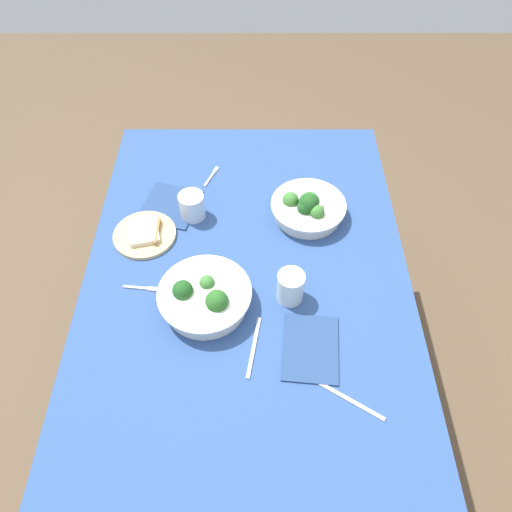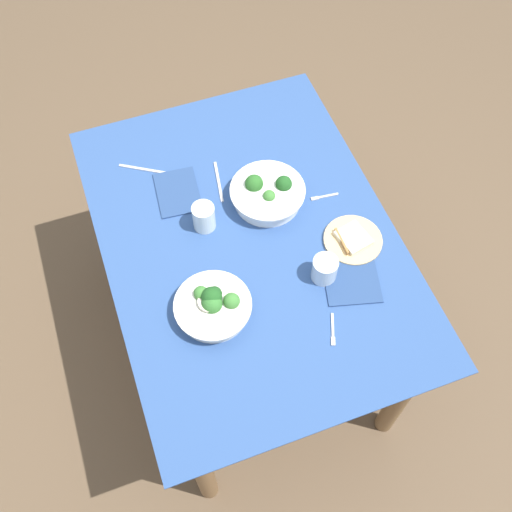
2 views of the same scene
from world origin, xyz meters
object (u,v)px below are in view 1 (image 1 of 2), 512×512
Objects in this scene: water_glass_side at (192,206)px; napkin_folded_lower at (311,348)px; fork_by_far_bowl at (142,288)px; broccoli_bowl_near at (308,208)px; table_knife_left at (349,400)px; broccoli_bowl_far at (204,297)px; napkin_folded_upper at (170,205)px; fork_by_near_bowl at (212,176)px; water_glass_center at (290,287)px; table_knife_right at (254,347)px; bread_side_plate at (145,234)px.

napkin_folded_lower is at bearing -144.23° from water_glass_side.
fork_by_far_bowl is at bearing 156.82° from water_glass_side.
table_knife_left is at bearing -174.19° from broccoli_bowl_near.
napkin_folded_upper is (0.39, 0.14, -0.04)m from broccoli_bowl_far.
broccoli_bowl_far is 0.42m from napkin_folded_upper.
broccoli_bowl_far reaches higher than water_glass_side.
water_glass_side reaches higher than napkin_folded_upper.
broccoli_bowl_far is 0.47m from table_knife_left.
broccoli_bowl_near reaches higher than fork_by_near_bowl.
napkin_folded_lower reaches higher than fork_by_near_bowl.
fork_by_far_bowl is (0.03, 0.43, -0.05)m from water_glass_center.
fork_by_near_bowl is 0.74m from napkin_folded_lower.
broccoli_bowl_near reaches higher than table_knife_left.
fork_by_far_bowl is 0.53× the size of table_knife_left.
napkin_folded_upper is 0.93× the size of napkin_folded_lower.
broccoli_bowl_near is at bearing -12.41° from water_glass_center.
table_knife_right is at bearing -179.66° from table_knife_left.
bread_side_plate is at bearing 101.58° from fork_by_far_bowl.
napkin_folded_lower is at bearing -16.10° from fork_by_far_bowl.
fork_by_near_bowl is at bearing -34.87° from bread_side_plate.
water_glass_center is 0.18m from napkin_folded_lower.
water_glass_center is at bearing -22.56° from table_knife_right.
water_glass_center reaches higher than bread_side_plate.
broccoli_bowl_near is 2.76× the size of water_glass_side.
water_glass_center is 0.53m from napkin_folded_upper.
fork_by_near_bowl is 0.69m from table_knife_right.
bread_side_plate is 0.34m from fork_by_near_bowl.
water_glass_side is at bearing 43.24° from water_glass_center.
bread_side_plate is at bearing 62.65° from water_glass_center.
water_glass_side is 0.77m from table_knife_left.
broccoli_bowl_far is at bearing -10.54° from fork_by_far_bowl.
broccoli_bowl_far is 0.36m from water_glass_side.
napkin_folded_lower is at bearing -134.10° from fork_by_near_bowl.
table_knife_right is (0.15, 0.24, 0.00)m from table_knife_left.
water_glass_side reaches higher than table_knife_right.
water_glass_side reaches higher than napkin_folded_lower.
water_glass_center is 1.12× the size of water_glass_side.
bread_side_plate is at bearing 51.33° from napkin_folded_lower.
table_knife_left is at bearing -126.76° from broccoli_bowl_far.
water_glass_center reaches higher than table_knife_right.
table_knife_right is at bearing -138.71° from bread_side_plate.
fork_by_far_bowl is at bearing -178.03° from fork_by_near_bowl.
broccoli_bowl_far is 2.60× the size of fork_by_far_bowl.
water_glass_center is 0.54× the size of table_knife_right.
table_knife_left is at bearing -145.23° from water_glass_side.
napkin_folded_lower is at bearing 153.11° from table_knife_left.
napkin_folded_upper is at bearing 39.14° from napkin_folded_lower.
water_glass_side is at bearing 35.77° from napkin_folded_lower.
water_glass_side reaches higher than bread_side_plate.
napkin_folded_upper is (0.04, 0.08, -0.04)m from water_glass_side.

